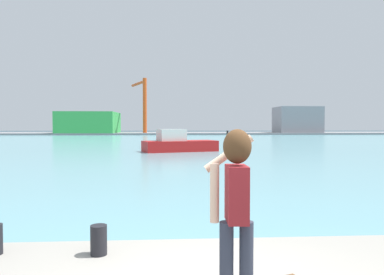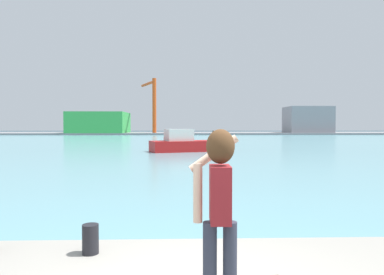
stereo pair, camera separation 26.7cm
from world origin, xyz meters
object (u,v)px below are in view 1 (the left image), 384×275
Objects in this scene: warehouse_left at (89,123)px; warehouse_right at (297,120)px; harbor_bollard at (99,240)px; port_crane at (143,99)px; person_photographer at (236,197)px; boat_moored at (178,144)px.

warehouse_right is (55.01, 0.24, 0.78)m from warehouse_left.
harbor_bollard is at bearing -77.14° from warehouse_left.
port_crane reaches higher than warehouse_right.
harbor_bollard is at bearing -111.77° from warehouse_right.
harbor_bollard is at bearing -85.98° from port_crane.
warehouse_left is (-21.60, 88.91, 1.54)m from person_photographer.
warehouse_right is 41.46m from port_crane.
boat_moored is 0.49× the size of warehouse_left.
warehouse_left is at bearing 91.99° from boat_moored.
boat_moored is at bearing 86.36° from harbor_bollard.
warehouse_right is (33.41, 89.15, 2.32)m from person_photographer.
harbor_bollard is (-1.63, 1.41, -0.86)m from person_photographer.
warehouse_left is at bearing 15.57° from person_photographer.
person_photographer is 88.41m from port_crane.
port_crane is (-41.10, -1.40, 5.21)m from warehouse_right.
warehouse_left reaches higher than boat_moored.
boat_moored is 61.34m from port_crane.
harbor_bollard is 94.53m from warehouse_right.
person_photographer is at bearing -41.00° from harbor_bollard.
port_crane is (13.91, -1.16, 5.99)m from warehouse_left.
warehouse_right reaches higher than boat_moored.
harbor_bollard is 86.96m from port_crane.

